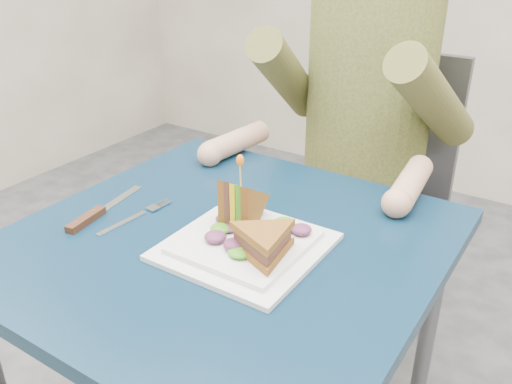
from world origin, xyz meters
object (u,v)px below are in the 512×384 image
Objects in this scene: diner at (368,70)px; sandwich_flat at (264,243)px; fork at (133,218)px; plate at (245,245)px; sandwich_upright at (241,207)px; knife at (93,215)px; table at (226,273)px; chair at (371,185)px.

diner is 0.69m from sandwich_flat.
plate is at bearing 6.77° from fork.
sandwich_flat is at bearing -36.38° from sandwich_upright.
sandwich_flat reaches higher than knife.
plate is (0.05, -0.01, 0.09)m from table.
diner is at bearing 90.00° from table.
diner is (-0.00, 0.63, 0.26)m from table.
chair is at bearing 90.00° from diner.
chair is at bearing 97.96° from sandwich_flat.
sandwich_flat reaches higher than fork.
sandwich_upright reaches higher than table.
knife is (-0.26, -0.71, -0.18)m from diner.
table is 0.81× the size of chair.
sandwich_upright is at bearing 65.48° from table.
table is at bearing 160.36° from sandwich_flat.
knife is at bearing -157.25° from sandwich_upright.
fork is at bearing -105.89° from diner.
diner reaches higher than knife.
sandwich_upright is (0.01, -0.71, 0.24)m from chair.
sandwich_flat is 1.18× the size of sandwich_upright.
chair is at bearing 90.00° from table.
sandwich_flat is 0.77× the size of knife.
diner is at bearing -90.00° from chair.
table is at bearing 165.55° from plate.
fork is at bearing -103.71° from chair.
table is 0.10m from plate.
chair reaches higher than sandwich_flat.
sandwich_flat is at bearing -24.44° from plate.
fork reaches higher than table.
knife is at bearing -149.32° from fork.
diner is 4.15× the size of fork.
diner is 0.78m from knife.
knife is (-0.31, -0.07, -0.00)m from plate.
fork is at bearing -160.17° from sandwich_upright.
knife is at bearing -173.02° from sandwich_flat.
plate is at bearing -85.90° from chair.
sandwich_upright is 0.22m from fork.
plate reaches higher than fork.
table is 1.01× the size of diner.
knife is (-0.26, -0.83, 0.20)m from chair.
plate is (0.05, -0.64, -0.18)m from diner.
chair is at bearing 94.10° from plate.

